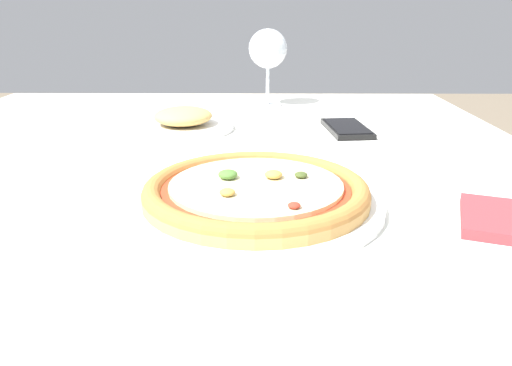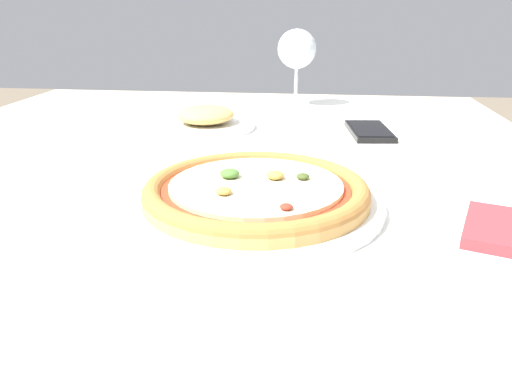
{
  "view_description": "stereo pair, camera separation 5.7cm",
  "coord_description": "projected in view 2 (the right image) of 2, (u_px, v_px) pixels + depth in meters",
  "views": [
    {
      "loc": [
        0.1,
        -0.76,
        0.96
      ],
      "look_at": [
        0.1,
        -0.21,
        0.76
      ],
      "focal_mm": 35.0,
      "sensor_mm": 36.0,
      "label": 1
    },
    {
      "loc": [
        0.16,
        -0.75,
        0.96
      ],
      "look_at": [
        0.1,
        -0.21,
        0.76
      ],
      "focal_mm": 35.0,
      "sensor_mm": 36.0,
      "label": 2
    }
  ],
  "objects": [
    {
      "name": "wine_glass_far_left",
      "position": [
        297.0,
        51.0,
        1.14
      ],
      "size": [
        0.09,
        0.09,
        0.18
      ],
      "color": "silver",
      "rests_on": "dining_table"
    },
    {
      "name": "cell_phone",
      "position": [
        369.0,
        131.0,
        0.92
      ],
      "size": [
        0.08,
        0.15,
        0.01
      ],
      "color": "black",
      "rests_on": "dining_table"
    },
    {
      "name": "dining_table",
      "position": [
        211.0,
        203.0,
        0.82
      ],
      "size": [
        1.13,
        1.18,
        0.73
      ],
      "color": "brown",
      "rests_on": "ground_plane"
    },
    {
      "name": "pizza_plate",
      "position": [
        256.0,
        194.0,
        0.59
      ],
      "size": [
        0.3,
        0.3,
        0.04
      ],
      "color": "white",
      "rests_on": "dining_table"
    },
    {
      "name": "side_plate",
      "position": [
        206.0,
        120.0,
        0.96
      ],
      "size": [
        0.19,
        0.19,
        0.04
      ],
      "color": "white",
      "rests_on": "dining_table"
    }
  ]
}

